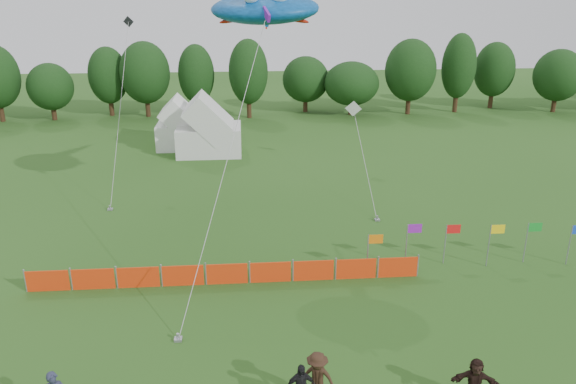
{
  "coord_description": "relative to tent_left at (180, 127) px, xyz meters",
  "views": [
    {
      "loc": [
        -1.73,
        -14.89,
        12.76
      ],
      "look_at": [
        0.0,
        6.0,
        5.2
      ],
      "focal_mm": 35.0,
      "sensor_mm": 36.0,
      "label": 1
    }
  ],
  "objects": [
    {
      "name": "flag_row",
      "position": [
        16.19,
        -23.61,
        -0.32
      ],
      "size": [
        10.73,
        0.75,
        2.24
      ],
      "color": "gray",
      "rests_on": "ground"
    },
    {
      "name": "spectator_c",
      "position": [
        7.47,
        -32.67,
        -0.79
      ],
      "size": [
        1.42,
        1.12,
        1.92
      ],
      "primitive_type": "imported",
      "rotation": [
        0.0,
        0.0,
        -0.38
      ],
      "color": "#311E13",
      "rests_on": "ground"
    },
    {
      "name": "stingray_kite",
      "position": [
        6.56,
        -18.24,
        10.13
      ],
      "size": [
        7.36,
        17.52,
        12.88
      ],
      "color": "blue",
      "rests_on": "ground"
    },
    {
      "name": "treeline",
      "position": [
        8.64,
        12.32,
        2.44
      ],
      "size": [
        104.57,
        8.78,
        8.36
      ],
      "color": "#382314",
      "rests_on": "ground"
    },
    {
      "name": "spectator_f",
      "position": [
        12.57,
        -33.06,
        -0.91
      ],
      "size": [
        1.62,
        0.9,
        1.66
      ],
      "primitive_type": "imported",
      "rotation": [
        0.0,
        0.0,
        -0.28
      ],
      "color": "black",
      "rests_on": "ground"
    },
    {
      "name": "barrier_fence",
      "position": [
        4.39,
        -24.43,
        -1.25
      ],
      "size": [
        17.9,
        0.06,
        1.0
      ],
      "color": "red",
      "rests_on": "ground"
    },
    {
      "name": "small_kite_white",
      "position": [
        13.39,
        -9.88,
        1.44
      ],
      "size": [
        1.26,
        11.15,
        5.07
      ],
      "color": "silver",
      "rests_on": "ground"
    },
    {
      "name": "tent_right",
      "position": [
        2.54,
        -2.16,
        0.14
      ],
      "size": [
        5.3,
        4.24,
        3.74
      ],
      "color": "silver",
      "rests_on": "ground"
    },
    {
      "name": "small_kite_dark",
      "position": [
        -2.65,
        -10.03,
        4.1
      ],
      "size": [
        1.12,
        8.65,
        11.09
      ],
      "color": "black",
      "rests_on": "ground"
    },
    {
      "name": "tent_left",
      "position": [
        0.0,
        0.0,
        0.0
      ],
      "size": [
        3.92,
        3.92,
        3.46
      ],
      "color": "white",
      "rests_on": "ground"
    }
  ]
}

